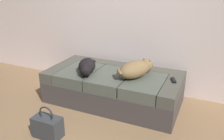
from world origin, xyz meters
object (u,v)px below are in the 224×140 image
dog_dark (87,66)px  handbag (48,127)px  tv_remote (173,80)px  dog_tan (136,69)px  couch (113,87)px

dog_dark → handbag: (-0.01, -0.88, -0.42)m
tv_remote → handbag: size_ratio=0.40×
dog_dark → tv_remote: bearing=10.2°
dog_tan → handbag: (-0.67, -1.03, -0.43)m
couch → handbag: size_ratio=4.87×
couch → handbag: (-0.33, -1.05, -0.10)m
couch → dog_tan: dog_tan is taller
handbag → dog_tan: bearing=56.9°
couch → dog_dark: (-0.32, -0.17, 0.32)m
dog_dark → tv_remote: 1.15m
tv_remote → handbag: 1.61m
dog_dark → couch: bearing=27.9°
handbag → tv_remote: bearing=43.4°
dog_dark → dog_tan: bearing=12.7°
dog_dark → tv_remote: dog_dark is taller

